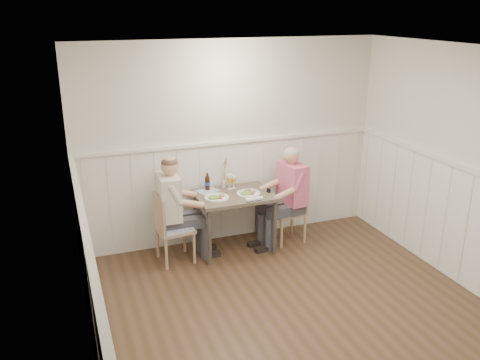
{
  "coord_description": "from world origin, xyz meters",
  "views": [
    {
      "loc": [
        -2.09,
        -3.72,
        2.96
      ],
      "look_at": [
        -0.1,
        1.64,
        1.0
      ],
      "focal_mm": 38.0,
      "sensor_mm": 36.0,
      "label": 1
    }
  ],
  "objects_px": {
    "chair_right": "(291,207)",
    "chair_left": "(171,226)",
    "diner_cream": "(173,217)",
    "grass_vase": "(224,173)",
    "dining_table": "(234,202)",
    "beer_bottle": "(207,183)",
    "man_in_pink": "(289,203)"
  },
  "relations": [
    {
      "from": "man_in_pink",
      "to": "beer_bottle",
      "type": "distance_m",
      "value": 1.09
    },
    {
      "from": "diner_cream",
      "to": "grass_vase",
      "type": "distance_m",
      "value": 0.87
    },
    {
      "from": "dining_table",
      "to": "grass_vase",
      "type": "xyz_separation_m",
      "value": [
        -0.05,
        0.27,
        0.29
      ]
    },
    {
      "from": "dining_table",
      "to": "beer_bottle",
      "type": "distance_m",
      "value": 0.42
    },
    {
      "from": "chair_left",
      "to": "beer_bottle",
      "type": "relative_size",
      "value": 3.83
    },
    {
      "from": "beer_bottle",
      "to": "chair_right",
      "type": "bearing_deg",
      "value": -13.83
    },
    {
      "from": "chair_left",
      "to": "grass_vase",
      "type": "relative_size",
      "value": 2.02
    },
    {
      "from": "chair_right",
      "to": "grass_vase",
      "type": "bearing_deg",
      "value": 162.03
    },
    {
      "from": "dining_table",
      "to": "chair_right",
      "type": "xyz_separation_m",
      "value": [
        0.79,
        -0.0,
        -0.19
      ]
    },
    {
      "from": "chair_right",
      "to": "diner_cream",
      "type": "height_order",
      "value": "diner_cream"
    },
    {
      "from": "chair_right",
      "to": "beer_bottle",
      "type": "bearing_deg",
      "value": 166.17
    },
    {
      "from": "man_in_pink",
      "to": "chair_right",
      "type": "bearing_deg",
      "value": 40.78
    },
    {
      "from": "chair_left",
      "to": "man_in_pink",
      "type": "xyz_separation_m",
      "value": [
        1.57,
        0.01,
        0.08
      ]
    },
    {
      "from": "beer_bottle",
      "to": "grass_vase",
      "type": "height_order",
      "value": "grass_vase"
    },
    {
      "from": "dining_table",
      "to": "grass_vase",
      "type": "height_order",
      "value": "grass_vase"
    },
    {
      "from": "dining_table",
      "to": "man_in_pink",
      "type": "height_order",
      "value": "man_in_pink"
    },
    {
      "from": "beer_bottle",
      "to": "dining_table",
      "type": "bearing_deg",
      "value": -43.81
    },
    {
      "from": "chair_right",
      "to": "beer_bottle",
      "type": "xyz_separation_m",
      "value": [
        -1.06,
        0.26,
        0.39
      ]
    },
    {
      "from": "chair_right",
      "to": "diner_cream",
      "type": "bearing_deg",
      "value": -179.87
    },
    {
      "from": "chair_right",
      "to": "chair_left",
      "type": "distance_m",
      "value": 1.62
    },
    {
      "from": "man_in_pink",
      "to": "grass_vase",
      "type": "height_order",
      "value": "man_in_pink"
    },
    {
      "from": "diner_cream",
      "to": "man_in_pink",
      "type": "bearing_deg",
      "value": -1.56
    },
    {
      "from": "dining_table",
      "to": "diner_cream",
      "type": "xyz_separation_m",
      "value": [
        -0.79,
        -0.0,
        -0.09
      ]
    },
    {
      "from": "grass_vase",
      "to": "diner_cream",
      "type": "bearing_deg",
      "value": -159.58
    },
    {
      "from": "dining_table",
      "to": "chair_left",
      "type": "distance_m",
      "value": 0.85
    },
    {
      "from": "dining_table",
      "to": "beer_bottle",
      "type": "bearing_deg",
      "value": 136.19
    },
    {
      "from": "diner_cream",
      "to": "dining_table",
      "type": "bearing_deg",
      "value": 0.36
    },
    {
      "from": "chair_right",
      "to": "man_in_pink",
      "type": "distance_m",
      "value": 0.11
    },
    {
      "from": "chair_left",
      "to": "beer_bottle",
      "type": "bearing_deg",
      "value": 29.01
    },
    {
      "from": "chair_right",
      "to": "grass_vase",
      "type": "relative_size",
      "value": 1.99
    },
    {
      "from": "chair_left",
      "to": "beer_bottle",
      "type": "distance_m",
      "value": 0.75
    },
    {
      "from": "grass_vase",
      "to": "chair_left",
      "type": "bearing_deg",
      "value": -157.63
    }
  ]
}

